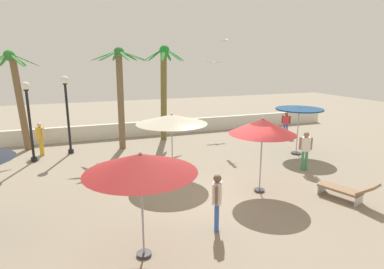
{
  "coord_description": "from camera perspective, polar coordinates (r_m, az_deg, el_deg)",
  "views": [
    {
      "loc": [
        -4.88,
        -9.78,
        4.71
      ],
      "look_at": [
        0.0,
        3.43,
        1.4
      ],
      "focal_mm": 30.1,
      "sensor_mm": 36.0,
      "label": 1
    }
  ],
  "objects": [
    {
      "name": "palm_tree_2",
      "position": [
        18.94,
        -4.99,
        9.06
      ],
      "size": [
        2.49,
        2.29,
        5.5
      ],
      "color": "brown",
      "rests_on": "ground_plane"
    },
    {
      "name": "guest_0",
      "position": [
        14.6,
        19.46,
        -2.13
      ],
      "size": [
        0.52,
        0.37,
        1.7
      ],
      "color": "#3F8C59",
      "rests_on": "ground_plane"
    },
    {
      "name": "palm_tree_0",
      "position": [
        18.83,
        -28.57,
        7.01
      ],
      "size": [
        2.75,
        2.49,
        5.17
      ],
      "color": "brown",
      "rests_on": "ground_plane"
    },
    {
      "name": "seagull_1",
      "position": [
        19.1,
        5.93,
        16.31
      ],
      "size": [
        0.39,
        1.14,
        0.14
      ],
      "color": "white"
    },
    {
      "name": "patio_umbrella_4",
      "position": [
        12.82,
        -3.61,
        2.69
      ],
      "size": [
        2.86,
        2.86,
        2.62
      ],
      "color": "#333338",
      "rests_on": "ground_plane"
    },
    {
      "name": "lounge_chair_0",
      "position": [
        12.22,
        25.8,
        -8.83
      ],
      "size": [
        1.13,
        1.95,
        0.84
      ],
      "color": "#B7B7BC",
      "rests_on": "ground_plane"
    },
    {
      "name": "patio_umbrella_3",
      "position": [
        16.8,
        18.46,
        3.78
      ],
      "size": [
        2.31,
        2.31,
        2.45
      ],
      "color": "#333338",
      "rests_on": "ground_plane"
    },
    {
      "name": "guest_2",
      "position": [
        17.65,
        -25.29,
        -0.19
      ],
      "size": [
        0.41,
        0.45,
        1.66
      ],
      "color": "gold",
      "rests_on": "ground_plane"
    },
    {
      "name": "patio_umbrella_1",
      "position": [
        11.47,
        12.4,
        1.37
      ],
      "size": [
        2.38,
        2.38,
        2.73
      ],
      "color": "#333338",
      "rests_on": "ground_plane"
    },
    {
      "name": "seagull_0",
      "position": [
        21.44,
        3.9,
        12.62
      ],
      "size": [
        1.12,
        0.38,
        0.14
      ],
      "color": "white"
    },
    {
      "name": "guest_3",
      "position": [
        20.72,
        16.32,
        2.14
      ],
      "size": [
        0.42,
        0.44,
        1.54
      ],
      "color": "#3359B2",
      "rests_on": "ground_plane"
    },
    {
      "name": "lamp_post_0",
      "position": [
        16.48,
        -26.95,
        3.42
      ],
      "size": [
        0.37,
        0.37,
        3.72
      ],
      "color": "black",
      "rests_on": "ground_plane"
    },
    {
      "name": "guest_1",
      "position": [
        9.05,
        4.47,
        -10.97
      ],
      "size": [
        0.38,
        0.5,
        1.66
      ],
      "color": "#3359B2",
      "rests_on": "ground_plane"
    },
    {
      "name": "boundary_wall",
      "position": [
        20.64,
        -6.14,
        1.21
      ],
      "size": [
        25.2,
        0.3,
        0.89
      ],
      "primitive_type": "cube",
      "color": "silver",
      "rests_on": "ground_plane"
    },
    {
      "name": "patio_umbrella_0",
      "position": [
        7.49,
        -9.1,
        -5.1
      ],
      "size": [
        2.65,
        2.65,
        2.66
      ],
      "color": "#333338",
      "rests_on": "ground_plane"
    },
    {
      "name": "ground_plane",
      "position": [
        11.9,
        5.83,
        -10.16
      ],
      "size": [
        56.0,
        56.0,
        0.0
      ],
      "primitive_type": "plane",
      "color": "gray"
    },
    {
      "name": "palm_tree_1",
      "position": [
        17.28,
        -12.6,
        8.46
      ],
      "size": [
        2.95,
        2.95,
        5.32
      ],
      "color": "brown",
      "rests_on": "ground_plane"
    },
    {
      "name": "lamp_post_1",
      "position": [
        17.18,
        -21.3,
        4.97
      ],
      "size": [
        0.39,
        0.39,
        3.92
      ],
      "color": "black",
      "rests_on": "ground_plane"
    }
  ]
}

